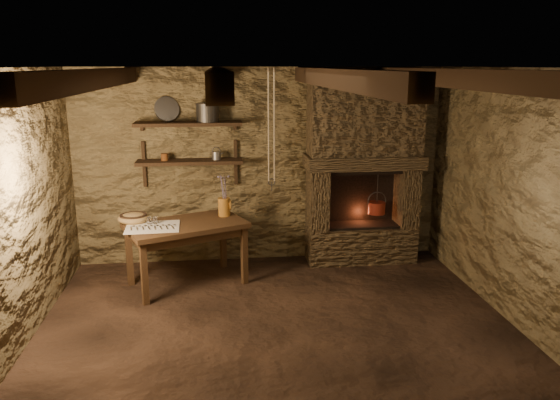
{
  "coord_description": "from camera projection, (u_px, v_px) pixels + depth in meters",
  "views": [
    {
      "loc": [
        -0.52,
        -4.64,
        2.42
      ],
      "look_at": [
        0.12,
        0.9,
        1.04
      ],
      "focal_mm": 35.0,
      "sensor_mm": 36.0,
      "label": 1
    }
  ],
  "objects": [
    {
      "name": "linen_cloth",
      "position": [
        153.0,
        227.0,
        5.86
      ],
      "size": [
        0.58,
        0.48,
        0.01
      ],
      "primitive_type": "cube",
      "rotation": [
        0.0,
        0.0,
        0.04
      ],
      "color": "silver",
      "rests_on": "work_table"
    },
    {
      "name": "right_wall",
      "position": [
        518.0,
        200.0,
        5.08
      ],
      "size": [
        0.04,
        4.0,
        2.4
      ],
      "primitive_type": "cube",
      "color": "#4D3D24",
      "rests_on": "floor"
    },
    {
      "name": "pewter_cutlery_row",
      "position": [
        152.0,
        227.0,
        5.84
      ],
      "size": [
        0.48,
        0.2,
        0.01
      ],
      "primitive_type": null,
      "rotation": [
        0.0,
        0.0,
        0.04
      ],
      "color": "gray",
      "rests_on": "linen_cloth"
    },
    {
      "name": "floor",
      "position": [
        278.0,
        330.0,
        5.12
      ],
      "size": [
        4.5,
        4.5,
        0.0
      ],
      "primitive_type": "plane",
      "color": "black",
      "rests_on": "ground"
    },
    {
      "name": "back_wall",
      "position": [
        260.0,
        166.0,
        6.76
      ],
      "size": [
        4.5,
        0.04,
        2.4
      ],
      "primitive_type": "cube",
      "color": "#4D3D24",
      "rests_on": "floor"
    },
    {
      "name": "red_pot",
      "position": [
        377.0,
        207.0,
        6.77
      ],
      "size": [
        0.24,
        0.24,
        0.54
      ],
      "rotation": [
        0.0,
        0.0,
        -0.13
      ],
      "color": "maroon",
      "rests_on": "hearth"
    },
    {
      "name": "tin_pan",
      "position": [
        167.0,
        109.0,
        6.4
      ],
      "size": [
        0.32,
        0.22,
        0.29
      ],
      "primitive_type": "cylinder",
      "rotation": [
        1.26,
        0.0,
        0.34
      ],
      "color": "gray",
      "rests_on": "shelf_upper"
    },
    {
      "name": "shelf_lower",
      "position": [
        190.0,
        162.0,
        6.48
      ],
      "size": [
        1.25,
        0.3,
        0.04
      ],
      "primitive_type": "cube",
      "color": "black",
      "rests_on": "back_wall"
    },
    {
      "name": "rusty_tin",
      "position": [
        165.0,
        157.0,
        6.44
      ],
      "size": [
        0.11,
        0.11,
        0.08
      ],
      "primitive_type": "cylinder",
      "rotation": [
        0.0,
        0.0,
        -0.41
      ],
      "color": "#512910",
      "rests_on": "shelf_lower"
    },
    {
      "name": "shelf_upper",
      "position": [
        188.0,
        124.0,
        6.37
      ],
      "size": [
        1.25,
        0.3,
        0.04
      ],
      "primitive_type": "cube",
      "color": "black",
      "rests_on": "back_wall"
    },
    {
      "name": "small_kettle",
      "position": [
        216.0,
        156.0,
        6.5
      ],
      "size": [
        0.17,
        0.15,
        0.15
      ],
      "primitive_type": null,
      "rotation": [
        0.0,
        0.0,
        -0.41
      ],
      "color": "gray",
      "rests_on": "shelf_lower"
    },
    {
      "name": "hanging_ropes",
      "position": [
        271.0,
        126.0,
        5.7
      ],
      "size": [
        0.08,
        0.08,
        1.2
      ],
      "primitive_type": null,
      "color": "beige",
      "rests_on": "ceiling"
    },
    {
      "name": "iron_stockpot",
      "position": [
        208.0,
        113.0,
        6.37
      ],
      "size": [
        0.34,
        0.34,
        0.2
      ],
      "primitive_type": "cylinder",
      "rotation": [
        0.0,
        0.0,
        -0.38
      ],
      "color": "#302D2A",
      "rests_on": "shelf_upper"
    },
    {
      "name": "hearth",
      "position": [
        363.0,
        165.0,
        6.67
      ],
      "size": [
        1.43,
        0.51,
        2.3
      ],
      "color": "#3B2D1D",
      "rests_on": "floor"
    },
    {
      "name": "drinking_glasses",
      "position": [
        155.0,
        221.0,
        5.96
      ],
      "size": [
        0.18,
        0.05,
        0.07
      ],
      "primitive_type": null,
      "color": "white",
      "rests_on": "linen_cloth"
    },
    {
      "name": "left_wall",
      "position": [
        12.0,
        215.0,
        4.58
      ],
      "size": [
        0.04,
        4.0,
        2.4
      ],
      "primitive_type": "cube",
      "color": "#4D3D24",
      "rests_on": "floor"
    },
    {
      "name": "beam_far_left",
      "position": [
        93.0,
        79.0,
        4.39
      ],
      "size": [
        0.14,
        3.95,
        0.16
      ],
      "primitive_type": "cube",
      "color": "black",
      "rests_on": "ceiling"
    },
    {
      "name": "ceiling",
      "position": [
        278.0,
        67.0,
        4.54
      ],
      "size": [
        4.5,
        4.0,
        0.04
      ],
      "primitive_type": "cube",
      "color": "black",
      "rests_on": "back_wall"
    },
    {
      "name": "work_table",
      "position": [
        187.0,
        251.0,
        6.1
      ],
      "size": [
        1.45,
        1.16,
        0.72
      ],
      "rotation": [
        0.0,
        0.0,
        0.4
      ],
      "color": "#342112",
      "rests_on": "floor"
    },
    {
      "name": "stoneware_jug",
      "position": [
        224.0,
        198.0,
        6.26
      ],
      "size": [
        0.15,
        0.14,
        0.49
      ],
      "rotation": [
        0.0,
        0.0,
        0.05
      ],
      "color": "#A0621F",
      "rests_on": "work_table"
    },
    {
      "name": "beam_far_right",
      "position": [
        449.0,
        78.0,
        4.73
      ],
      "size": [
        0.14,
        3.95,
        0.16
      ],
      "primitive_type": "cube",
      "color": "black",
      "rests_on": "ceiling"
    },
    {
      "name": "wooden_bowl",
      "position": [
        133.0,
        218.0,
        6.05
      ],
      "size": [
        0.39,
        0.39,
        0.12
      ],
      "primitive_type": "ellipsoid",
      "rotation": [
        0.0,
        0.0,
        0.14
      ],
      "color": "olive",
      "rests_on": "work_table"
    },
    {
      "name": "beam_mid_left",
      "position": [
        218.0,
        79.0,
        4.5
      ],
      "size": [
        0.14,
        3.95,
        0.16
      ],
      "primitive_type": "cube",
      "color": "black",
      "rests_on": "ceiling"
    },
    {
      "name": "front_wall",
      "position": [
        320.0,
        301.0,
        2.9
      ],
      "size": [
        4.5,
        0.04,
        2.4
      ],
      "primitive_type": "cube",
      "color": "#4D3D24",
      "rests_on": "floor"
    },
    {
      "name": "beam_mid_right",
      "position": [
        336.0,
        78.0,
        4.62
      ],
      "size": [
        0.14,
        3.95,
        0.16
      ],
      "primitive_type": "cube",
      "color": "black",
      "rests_on": "ceiling"
    }
  ]
}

